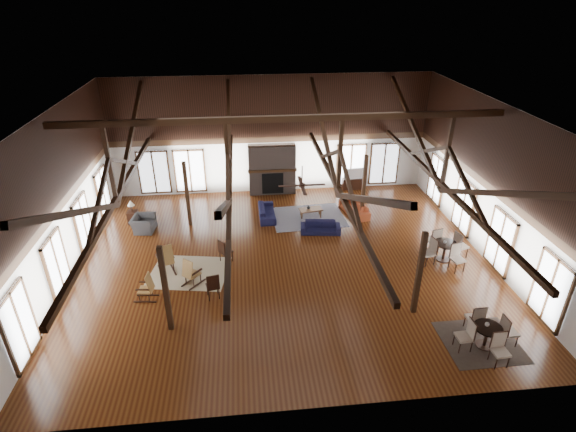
{
  "coord_description": "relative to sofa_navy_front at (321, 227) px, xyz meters",
  "views": [
    {
      "loc": [
        -1.44,
        -14.94,
        9.81
      ],
      "look_at": [
        0.23,
        1.0,
        1.5
      ],
      "focal_mm": 28.0,
      "sensor_mm": 36.0,
      "label": 1
    }
  ],
  "objects": [
    {
      "name": "fireplace",
      "position": [
        -1.8,
        4.51,
        1.03
      ],
      "size": [
        2.5,
        0.69,
        2.6
      ],
      "color": "brown",
      "rests_on": "floor"
    },
    {
      "name": "side_table_lamp",
      "position": [
        -8.41,
        1.78,
        0.18
      ],
      "size": [
        0.45,
        0.45,
        1.15
      ],
      "color": "black",
      "rests_on": "floor"
    },
    {
      "name": "armchair",
      "position": [
        -7.81,
        1.01,
        0.09
      ],
      "size": [
        1.15,
        1.03,
        0.68
      ],
      "primitive_type": "imported",
      "rotation": [
        0.0,
        0.0,
        1.46
      ],
      "color": "#2E2E30",
      "rests_on": "floor"
    },
    {
      "name": "vase",
      "position": [
        -0.31,
        1.59,
        0.24
      ],
      "size": [
        0.17,
        0.17,
        0.18
      ],
      "primitive_type": "imported",
      "rotation": [
        0.0,
        0.0,
        0.0
      ],
      "color": "#B2B2B2",
      "rests_on": "coffee_table"
    },
    {
      "name": "sofa_orange",
      "position": [
        1.91,
        1.68,
        0.03
      ],
      "size": [
        2.07,
        1.18,
        0.57
      ],
      "primitive_type": "imported",
      "rotation": [
        0.0,
        0.0,
        -1.34
      ],
      "color": "#983C1D",
      "rests_on": "floor"
    },
    {
      "name": "wall_front",
      "position": [
        -1.8,
        -9.16,
        2.75
      ],
      "size": [
        16.0,
        0.02,
        6.0
      ],
      "primitive_type": "cube",
      "color": "silver",
      "rests_on": "floor"
    },
    {
      "name": "rocking_chair_b",
      "position": [
        -5.35,
        -3.36,
        0.26
      ],
      "size": [
        0.89,
        0.93,
        1.09
      ],
      "rotation": [
        0.0,
        0.0,
        -0.7
      ],
      "color": "olive",
      "rests_on": "floor"
    },
    {
      "name": "wall_back",
      "position": [
        -1.8,
        4.84,
        2.75
      ],
      "size": [
        16.0,
        0.02,
        6.0
      ],
      "primitive_type": "cube",
      "color": "silver",
      "rests_on": "floor"
    },
    {
      "name": "sofa_navy_front",
      "position": [
        0.0,
        0.0,
        0.0
      ],
      "size": [
        1.81,
        0.89,
        0.51
      ],
      "primitive_type": "imported",
      "rotation": [
        0.0,
        0.0,
        -0.12
      ],
      "color": "black",
      "rests_on": "floor"
    },
    {
      "name": "floor",
      "position": [
        -1.8,
        -2.16,
        -0.25
      ],
      "size": [
        16.0,
        16.0,
        0.0
      ],
      "primitive_type": "plane",
      "color": "#582F12",
      "rests_on": "ground"
    },
    {
      "name": "rug_navy",
      "position": [
        -0.34,
        1.52,
        -0.25
      ],
      "size": [
        3.5,
        2.72,
        0.01
      ],
      "primitive_type": "cube",
      "rotation": [
        0.0,
        0.0,
        0.06
      ],
      "color": "#171C40",
      "rests_on": "floor"
    },
    {
      "name": "cafe_table_far",
      "position": [
        4.5,
        -2.7,
        0.28
      ],
      "size": [
        2.11,
        2.11,
        1.08
      ],
      "rotation": [
        0.0,
        0.0,
        0.25
      ],
      "color": "black",
      "rests_on": "floor"
    },
    {
      "name": "roof_truss",
      "position": [
        -1.8,
        -2.16,
        3.77
      ],
      "size": [
        15.6,
        14.07,
        3.14
      ],
      "color": "black",
      "rests_on": "wall_back"
    },
    {
      "name": "post_grid",
      "position": [
        -1.8,
        -2.16,
        1.27
      ],
      "size": [
        8.16,
        7.16,
        3.05
      ],
      "color": "black",
      "rests_on": "floor"
    },
    {
      "name": "side_chair_a",
      "position": [
        -4.18,
        -1.97,
        0.33
      ],
      "size": [
        0.59,
        0.59,
        1.0
      ],
      "rotation": [
        0.0,
        0.0,
        -0.91
      ],
      "color": "black",
      "rests_on": "floor"
    },
    {
      "name": "coffee_table",
      "position": [
        -0.21,
        1.56,
        0.1
      ],
      "size": [
        1.14,
        0.72,
        0.41
      ],
      "rotation": [
        0.0,
        0.0,
        0.19
      ],
      "color": "brown",
      "rests_on": "floor"
    },
    {
      "name": "wall_right",
      "position": [
        6.2,
        -2.16,
        2.75
      ],
      "size": [
        0.02,
        14.0,
        6.0
      ],
      "primitive_type": "cube",
      "color": "silver",
      "rests_on": "floor"
    },
    {
      "name": "wall_left",
      "position": [
        -9.8,
        -2.16,
        2.75
      ],
      "size": [
        0.02,
        14.0,
        6.0
      ],
      "primitive_type": "cube",
      "color": "silver",
      "rests_on": "floor"
    },
    {
      "name": "ceiling",
      "position": [
        -1.8,
        -2.16,
        5.75
      ],
      "size": [
        16.0,
        14.0,
        0.02
      ],
      "primitive_type": "cube",
      "color": "black",
      "rests_on": "wall_back"
    },
    {
      "name": "television",
      "position": [
        2.5,
        4.59,
        0.63
      ],
      "size": [
        1.06,
        0.24,
        0.6
      ],
      "primitive_type": "imported",
      "rotation": [
        0.0,
        0.0,
        0.09
      ],
      "color": "#B2B2B2",
      "rests_on": "tv_console"
    },
    {
      "name": "rug_tan",
      "position": [
        -5.52,
        -2.55,
        -0.25
      ],
      "size": [
        3.23,
        2.72,
        0.01
      ],
      "primitive_type": "cube",
      "rotation": [
        0.0,
        0.0,
        -0.17
      ],
      "color": "tan",
      "rests_on": "floor"
    },
    {
      "name": "rocking_chair_c",
      "position": [
        -6.76,
        -4.05,
        0.23
      ],
      "size": [
        0.84,
        0.51,
        1.02
      ],
      "rotation": [
        0.0,
        0.0,
        1.46
      ],
      "color": "olive",
      "rests_on": "floor"
    },
    {
      "name": "ceiling_fan",
      "position": [
        -1.3,
        -3.16,
        3.48
      ],
      "size": [
        1.6,
        1.6,
        0.75
      ],
      "color": "black",
      "rests_on": "roof_truss"
    },
    {
      "name": "side_chair_b",
      "position": [
        -4.5,
        -4.27,
        0.35
      ],
      "size": [
        0.52,
        0.52,
        1.03
      ],
      "rotation": [
        0.0,
        0.0,
        0.22
      ],
      "color": "black",
      "rests_on": "floor"
    },
    {
      "name": "cafe_table_near",
      "position": [
        3.77,
        -7.46,
        0.25
      ],
      "size": [
        1.95,
        1.95,
        1.01
      ],
      "rotation": [
        0.0,
        0.0,
        0.04
      ],
      "color": "black",
      "rests_on": "floor"
    },
    {
      "name": "cup_near",
      "position": [
        3.75,
        -7.4,
        0.53
      ],
      "size": [
        0.16,
        0.16,
        0.1
      ],
      "primitive_type": "imported",
      "rotation": [
        0.0,
        0.0,
        -0.25
      ],
      "color": "#B2B2B2",
      "rests_on": "cafe_table_near"
    },
    {
      "name": "cup_far",
      "position": [
        4.45,
        -2.7,
        0.56
      ],
      "size": [
        0.12,
        0.12,
        0.09
      ],
      "primitive_type": "imported",
      "rotation": [
        0.0,
        0.0,
        -0.08
      ],
      "color": "#B2B2B2",
      "rests_on": "cafe_table_far"
    },
    {
      "name": "tv_console",
      "position": [
        2.54,
        4.59,
        0.04
      ],
      "size": [
        1.17,
        0.44,
        0.59
      ],
      "primitive_type": "cube",
      "color": "black",
      "rests_on": "floor"
    },
    {
      "name": "sofa_navy_left",
      "position": [
        -2.27,
        1.73,
        0.02
      ],
      "size": [
        1.88,
        0.76,
        0.55
      ],
      "primitive_type": "imported",
      "rotation": [
        0.0,
        0.0,
        1.58
      ],
      "color": "#141538",
      "rests_on": "floor"
    },
    {
      "name": "rug_dark",
      "position": [
        3.74,
        -7.3,
        -0.25
      ],
      "size": [
        2.3,
        2.09,
        0.01
      ],
      "primitive_type": "cube",
      "rotation": [
        0.0,
        0.0,
        0.01
      ],
      "color": "black",
      "rests_on": "floor"
    },
    {
      "name": "rocking_chair_a",
      "position": [
        -6.33,
        -2.45,
        0.32
      ],
      "size": [
        0.82,
        1.07,
        1.22
      ],
      "rotation": [
        0.0,
        0.0,
        0.38
      ],
      "color": "olive",
      "rests_on": "floor"
    }
  ]
}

